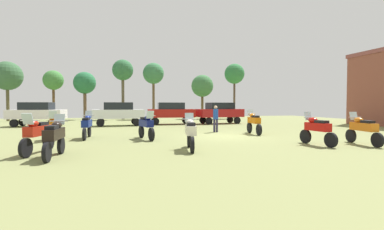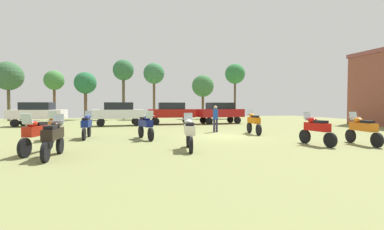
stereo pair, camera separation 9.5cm
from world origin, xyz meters
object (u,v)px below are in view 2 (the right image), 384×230
(tree_2, at_px, (235,74))
(tree_5, at_px, (85,83))
(motorcycle_3, at_px, (36,134))
(motorcycle_4, at_px, (53,126))
(motorcycle_10, at_px, (363,129))
(car_1, at_px, (171,112))
(tree_4, at_px, (154,74))
(motorcycle_1, at_px, (189,132))
(motorcycle_9, at_px, (316,129))
(car_3, at_px, (119,112))
(car_4, at_px, (38,112))
(tree_6, at_px, (54,81))
(car_2, at_px, (220,111))
(tree_1, at_px, (123,71))
(person_1, at_px, (215,117))
(motorcycle_5, at_px, (146,125))
(motorcycle_2, at_px, (53,136))
(tree_3, at_px, (8,76))
(tree_7, at_px, (203,86))
(motorcycle_6, at_px, (254,122))
(motorcycle_8, at_px, (87,125))

(tree_2, distance_m, tree_5, 19.13)
(motorcycle_3, relative_size, motorcycle_4, 1.01)
(motorcycle_10, relative_size, car_1, 0.52)
(motorcycle_4, distance_m, tree_4, 22.19)
(motorcycle_1, distance_m, motorcycle_4, 7.59)
(motorcycle_9, xyz_separation_m, car_3, (-8.56, 14.24, 0.45))
(motorcycle_4, relative_size, car_4, 0.47)
(car_4, bearing_deg, tree_6, 12.59)
(car_2, distance_m, car_4, 15.92)
(tree_1, bearing_deg, car_1, -67.47)
(motorcycle_3, relative_size, person_1, 1.22)
(car_4, height_order, tree_5, tree_5)
(motorcycle_1, relative_size, tree_5, 0.36)
(motorcycle_9, height_order, car_3, car_3)
(motorcycle_10, bearing_deg, motorcycle_5, 162.43)
(motorcycle_2, bearing_deg, tree_3, 115.65)
(car_3, bearing_deg, tree_7, -48.56)
(motorcycle_2, bearing_deg, tree_2, 59.33)
(motorcycle_2, xyz_separation_m, tree_2, (17.13, 24.68, 5.15))
(person_1, relative_size, tree_3, 0.27)
(motorcycle_6, height_order, car_4, car_4)
(car_3, bearing_deg, motorcycle_1, -171.07)
(motorcycle_5, relative_size, motorcycle_10, 0.98)
(motorcycle_2, height_order, motorcycle_8, motorcycle_2)
(car_2, bearing_deg, car_1, 78.83)
(motorcycle_9, height_order, car_4, car_4)
(motorcycle_9, bearing_deg, tree_4, 93.70)
(motorcycle_5, bearing_deg, tree_4, -111.39)
(car_3, distance_m, tree_7, 14.95)
(tree_1, bearing_deg, motorcycle_1, -84.81)
(motorcycle_8, bearing_deg, tree_6, 108.67)
(motorcycle_10, height_order, car_1, car_1)
(car_4, bearing_deg, motorcycle_8, -145.75)
(tree_7, bearing_deg, motorcycle_3, -119.42)
(motorcycle_4, relative_size, motorcycle_10, 0.92)
(motorcycle_8, xyz_separation_m, car_3, (1.60, 9.03, 0.45))
(tree_7, bearing_deg, motorcycle_2, -117.15)
(motorcycle_6, bearing_deg, motorcycle_8, -175.32)
(motorcycle_3, relative_size, tree_7, 0.38)
(motorcycle_2, bearing_deg, tree_1, 88.20)
(motorcycle_1, relative_size, motorcycle_9, 1.00)
(motorcycle_4, relative_size, tree_7, 0.37)
(tree_1, distance_m, tree_5, 4.83)
(motorcycle_5, height_order, car_1, car_1)
(car_4, distance_m, tree_6, 10.95)
(car_1, bearing_deg, tree_7, -27.95)
(motorcycle_5, distance_m, car_1, 11.40)
(motorcycle_6, distance_m, motorcycle_10, 6.02)
(motorcycle_2, bearing_deg, car_3, 86.00)
(tree_3, bearing_deg, motorcycle_8, -61.97)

